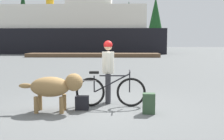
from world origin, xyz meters
TOP-DOWN VIEW (x-y plane):
  - ground_plane at (0.00, 0.00)m, footprint 160.00×160.00m
  - bicycle at (0.31, 0.16)m, footprint 1.78×0.44m
  - person_cyclist at (0.24, 0.56)m, footprint 0.32×0.53m
  - dog at (-0.96, -0.39)m, footprint 1.51×0.55m
  - backpack at (1.22, -0.48)m, footprint 0.29×0.22m
  - handbag_pannier at (-0.36, -0.19)m, footprint 0.32×0.18m
  - dock_pier at (-2.39, 22.47)m, footprint 14.33×2.50m
  - ferry_boat at (-6.33, 32.21)m, footprint 26.20×7.82m
  - pine_tree_far_left at (-19.64, 49.04)m, footprint 3.23×3.23m
  - pine_tree_center at (2.37, 50.30)m, footprint 3.12×3.12m
  - pine_tree_far_right at (7.76, 48.70)m, footprint 3.40×3.40m
  - pine_tree_mid_back at (-4.65, 53.70)m, footprint 3.64×3.64m

SIDE VIEW (x-z plane):
  - ground_plane at x=0.00m, z-range 0.00..0.00m
  - handbag_pannier at x=-0.36m, z-range 0.00..0.34m
  - dock_pier at x=-2.39m, z-range 0.00..0.40m
  - backpack at x=1.22m, z-range 0.00..0.47m
  - bicycle at x=0.31m, z-range -0.06..0.86m
  - dog at x=-0.96m, z-range 0.14..1.06m
  - person_cyclist at x=0.24m, z-range 0.16..1.84m
  - ferry_boat at x=-6.33m, z-range -1.31..7.71m
  - pine_tree_center at x=2.37m, z-range 1.04..11.24m
  - pine_tree_far_right at x=7.76m, z-range 1.23..12.04m
  - pine_tree_far_left at x=-19.64m, z-range 1.28..13.63m
  - pine_tree_mid_back at x=-4.65m, z-range 1.44..14.16m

